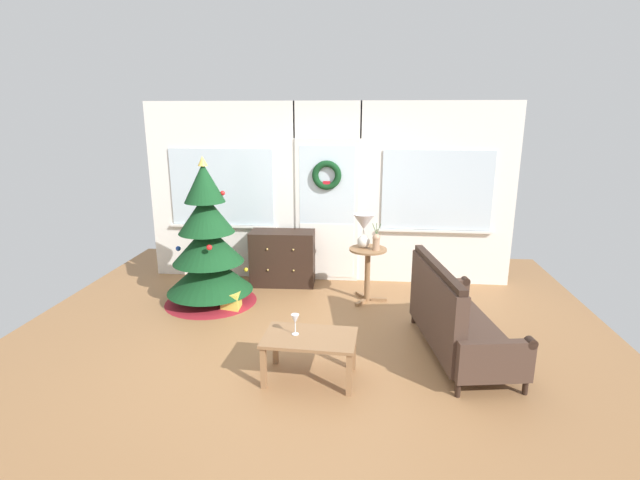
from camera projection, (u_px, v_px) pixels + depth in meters
ground_plane at (310, 343)px, 5.04m from camera, size 6.76×6.76×0.00m
back_wall_with_door at (327, 193)px, 6.71m from camera, size 5.20×0.19×2.55m
christmas_tree at (208, 251)px, 6.00m from camera, size 1.18×1.18×1.88m
dresser_cabinet at (283, 258)px, 6.72m from camera, size 0.92×0.47×0.78m
settee_sofa at (453, 319)px, 4.74m from camera, size 0.94×1.71×0.96m
side_table at (368, 264)px, 6.08m from camera, size 0.50×0.48×0.71m
table_lamp at (364, 226)px, 6.00m from camera, size 0.28×0.28×0.44m
flower_vase at (376, 241)px, 5.93m from camera, size 0.11×0.10×0.35m
coffee_table at (310, 343)px, 4.29m from camera, size 0.87×0.56×0.42m
wine_glass at (295, 320)px, 4.28m from camera, size 0.08×0.08×0.20m
gift_box at (231, 301)px, 5.90m from camera, size 0.22×0.20×0.22m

